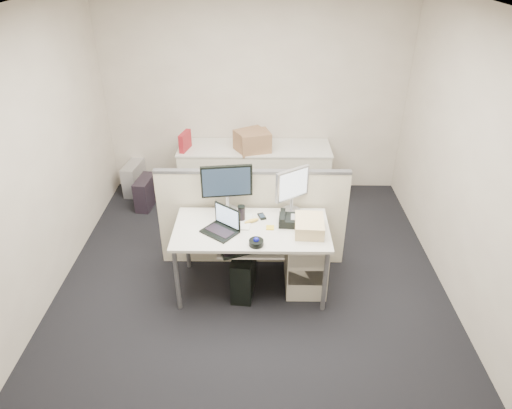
{
  "coord_description": "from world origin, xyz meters",
  "views": [
    {
      "loc": [
        0.09,
        -3.66,
        3.16
      ],
      "look_at": [
        0.04,
        0.15,
        0.91
      ],
      "focal_mm": 32.0,
      "sensor_mm": 36.0,
      "label": 1
    }
  ],
  "objects_px": {
    "desk": "(251,234)",
    "desk_phone": "(291,220)",
    "monitor_main": "(227,189)",
    "laptop": "(219,222)"
  },
  "relations": [
    {
      "from": "laptop",
      "to": "desk_phone",
      "type": "distance_m",
      "value": 0.71
    },
    {
      "from": "desk",
      "to": "desk_phone",
      "type": "height_order",
      "value": "desk_phone"
    },
    {
      "from": "monitor_main",
      "to": "desk_phone",
      "type": "height_order",
      "value": "monitor_main"
    },
    {
      "from": "desk",
      "to": "laptop",
      "type": "distance_m",
      "value": 0.36
    },
    {
      "from": "desk",
      "to": "monitor_main",
      "type": "xyz_separation_m",
      "value": [
        -0.25,
        0.32,
        0.32
      ]
    },
    {
      "from": "desk",
      "to": "laptop",
      "type": "bearing_deg",
      "value": -164.99
    },
    {
      "from": "desk",
      "to": "desk_phone",
      "type": "distance_m",
      "value": 0.41
    },
    {
      "from": "monitor_main",
      "to": "desk_phone",
      "type": "distance_m",
      "value": 0.72
    },
    {
      "from": "desk",
      "to": "desk_phone",
      "type": "bearing_deg",
      "value": 11.62
    },
    {
      "from": "laptop",
      "to": "desk_phone",
      "type": "height_order",
      "value": "laptop"
    }
  ]
}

